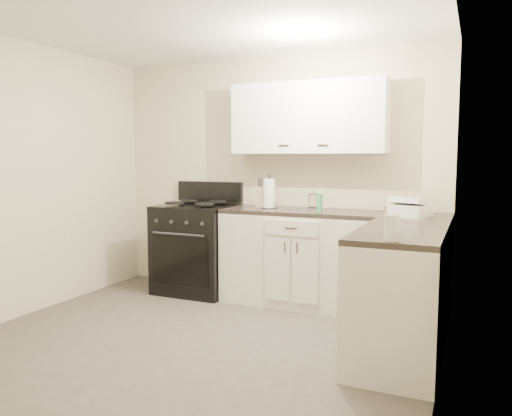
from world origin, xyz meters
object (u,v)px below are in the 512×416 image
at_px(knife_block, 261,197).
at_px(wicker_basket, 400,210).
at_px(countertop_grill, 410,211).
at_px(paper_towel, 269,193).
at_px(stove, 197,250).

distance_m(knife_block, wicker_basket, 1.41).
bearing_deg(countertop_grill, knife_block, -167.88).
bearing_deg(countertop_grill, paper_towel, -167.44).
distance_m(stove, wicker_basket, 2.19).
bearing_deg(knife_block, paper_towel, -14.06).
bearing_deg(paper_towel, countertop_grill, -7.87).
distance_m(paper_towel, countertop_grill, 1.42).
relative_size(wicker_basket, countertop_grill, 0.92).
height_order(knife_block, countertop_grill, knife_block).
bearing_deg(countertop_grill, wicker_basket, 158.64).
xyz_separation_m(stove, wicker_basket, (2.12, -0.06, 0.52)).
distance_m(stove, paper_towel, 1.03).
relative_size(stove, paper_towel, 3.23).
bearing_deg(knife_block, countertop_grill, -7.54).
relative_size(stove, knife_block, 4.49).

